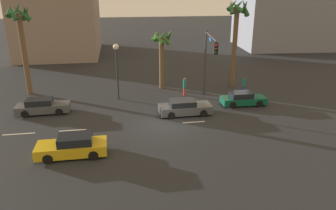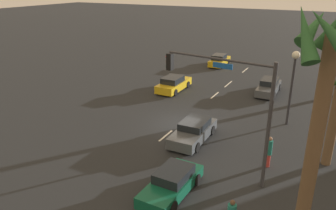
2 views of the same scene
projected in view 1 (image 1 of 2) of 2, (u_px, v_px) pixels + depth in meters
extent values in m
plane|color=#232628|center=(166.00, 124.00, 26.44)|extent=(220.00, 220.00, 0.00)
cube|color=silver|center=(19.00, 134.00, 24.60)|extent=(2.37, 0.14, 0.01)
cube|color=silver|center=(73.00, 130.00, 25.24)|extent=(2.08, 0.14, 0.01)
cube|color=silver|center=(194.00, 122.00, 26.80)|extent=(1.90, 0.14, 0.01)
cube|color=#474C51|center=(185.00, 109.00, 28.37)|extent=(4.63, 1.89, 0.70)
cube|color=black|center=(182.00, 103.00, 28.12)|extent=(2.23, 1.64, 0.47)
cylinder|color=black|center=(198.00, 106.00, 29.48)|extent=(0.64, 0.23, 0.64)
cylinder|color=black|center=(203.00, 113.00, 27.89)|extent=(0.64, 0.23, 0.64)
cylinder|color=black|center=(168.00, 108.00, 28.98)|extent=(0.64, 0.23, 0.64)
cylinder|color=black|center=(171.00, 115.00, 27.39)|extent=(0.64, 0.23, 0.64)
cube|color=#474C51|center=(43.00, 108.00, 28.61)|extent=(4.62, 1.77, 0.69)
cube|color=black|center=(39.00, 102.00, 28.36)|extent=(2.23, 1.52, 0.52)
cylinder|color=black|center=(61.00, 106.00, 29.65)|extent=(0.65, 0.24, 0.64)
cylinder|color=black|center=(59.00, 112.00, 28.21)|extent=(0.65, 0.24, 0.64)
cylinder|color=black|center=(29.00, 108.00, 29.14)|extent=(0.65, 0.24, 0.64)
cylinder|color=black|center=(25.00, 114.00, 27.70)|extent=(0.65, 0.24, 0.64)
cube|color=#0F5138|center=(243.00, 100.00, 30.72)|extent=(4.28, 1.79, 0.61)
cube|color=black|center=(241.00, 95.00, 30.49)|extent=(2.07, 1.53, 0.50)
cylinder|color=black|center=(253.00, 98.00, 31.68)|extent=(0.65, 0.24, 0.64)
cylinder|color=black|center=(260.00, 104.00, 30.21)|extent=(0.65, 0.24, 0.64)
cylinder|color=black|center=(227.00, 100.00, 31.32)|extent=(0.65, 0.24, 0.64)
cylinder|color=black|center=(233.00, 105.00, 29.86)|extent=(0.65, 0.24, 0.64)
cube|color=gold|center=(72.00, 148.00, 21.30)|extent=(4.59, 1.83, 0.72)
cube|color=black|center=(75.00, 139.00, 21.13)|extent=(2.20, 1.60, 0.55)
cylinder|color=black|center=(48.00, 159.00, 20.34)|extent=(0.64, 0.22, 0.64)
cylinder|color=black|center=(52.00, 147.00, 21.93)|extent=(0.64, 0.22, 0.64)
cylinder|color=black|center=(93.00, 155.00, 20.80)|extent=(0.64, 0.22, 0.64)
cylinder|color=black|center=(94.00, 144.00, 22.39)|extent=(0.64, 0.22, 0.64)
cylinder|color=#38383D|center=(205.00, 63.00, 32.94)|extent=(0.20, 0.20, 6.69)
cylinder|color=#38383D|center=(211.00, 36.00, 29.07)|extent=(0.98, 5.95, 0.12)
cube|color=black|center=(216.00, 49.00, 26.45)|extent=(0.36, 0.36, 0.95)
sphere|color=red|center=(217.00, 45.00, 26.18)|extent=(0.20, 0.20, 0.20)
sphere|color=#392605|center=(216.00, 49.00, 26.28)|extent=(0.20, 0.20, 0.20)
sphere|color=black|center=(216.00, 53.00, 26.38)|extent=(0.20, 0.20, 0.20)
cube|color=#1959B2|center=(210.00, 40.00, 29.46)|extent=(0.20, 1.09, 0.28)
cylinder|color=#2D2D33|center=(117.00, 75.00, 31.61)|extent=(0.18, 0.18, 5.01)
sphere|color=#F2EACC|center=(116.00, 47.00, 30.66)|extent=(0.56, 0.56, 0.56)
cylinder|color=#2D478C|center=(243.00, 89.00, 34.29)|extent=(0.38, 0.38, 0.75)
cylinder|color=#1E7266|center=(244.00, 82.00, 34.02)|extent=(0.50, 0.50, 0.82)
sphere|color=brown|center=(244.00, 78.00, 33.84)|extent=(0.22, 0.22, 0.22)
cylinder|color=#BF3833|center=(185.00, 92.00, 33.44)|extent=(0.29, 0.29, 0.80)
cylinder|color=#1E7266|center=(185.00, 84.00, 33.15)|extent=(0.38, 0.38, 0.87)
sphere|color=#8C664C|center=(185.00, 79.00, 32.97)|extent=(0.24, 0.24, 0.24)
cylinder|color=brown|center=(234.00, 49.00, 35.33)|extent=(0.52, 0.52, 8.66)
cone|color=#2D6633|center=(245.00, 6.00, 33.87)|extent=(0.70, 1.62, 1.57)
cone|color=#2D6633|center=(238.00, 5.00, 34.49)|extent=(1.57, 1.15, 1.50)
cone|color=#2D6633|center=(233.00, 5.00, 34.38)|extent=(1.58, 1.04, 1.44)
cone|color=#2D6633|center=(232.00, 7.00, 33.63)|extent=(0.72, 1.16, 1.48)
cone|color=#2D6633|center=(237.00, 7.00, 33.17)|extent=(1.54, 1.09, 1.33)
cone|color=#2D6633|center=(245.00, 8.00, 33.23)|extent=(1.54, 1.33, 1.88)
cylinder|color=brown|center=(162.00, 64.00, 35.09)|extent=(0.54, 0.54, 5.64)
cone|color=#38702D|center=(169.00, 34.00, 34.33)|extent=(0.89, 1.82, 1.56)
cone|color=#38702D|center=(163.00, 36.00, 34.73)|extent=(1.48, 1.02, 1.38)
cone|color=#38702D|center=(157.00, 35.00, 34.63)|extent=(1.60, 1.28, 1.53)
cone|color=#38702D|center=(156.00, 36.00, 34.00)|extent=(0.66, 1.30, 1.27)
cone|color=#38702D|center=(159.00, 38.00, 33.59)|extent=(1.37, 1.23, 1.35)
cone|color=#38702D|center=(165.00, 39.00, 33.57)|extent=(1.51, 1.03, 1.42)
cylinder|color=brown|center=(25.00, 55.00, 32.67)|extent=(0.55, 0.55, 8.31)
cone|color=#235628|center=(25.00, 10.00, 31.36)|extent=(0.74, 1.33, 1.32)
cone|color=#235628|center=(25.00, 13.00, 31.94)|extent=(1.54, 1.42, 1.57)
cone|color=#235628|center=(17.00, 9.00, 31.80)|extent=(1.32, 0.91, 1.66)
cone|color=#235628|center=(9.00, 10.00, 31.06)|extent=(0.61, 1.50, 1.47)
cone|color=#235628|center=(12.00, 13.00, 30.61)|extent=(1.29, 1.06, 1.52)
cone|color=#235628|center=(22.00, 13.00, 30.61)|extent=(1.76, 1.44, 1.68)
cube|color=gray|center=(288.00, 12.00, 60.18)|extent=(18.90, 15.35, 12.80)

